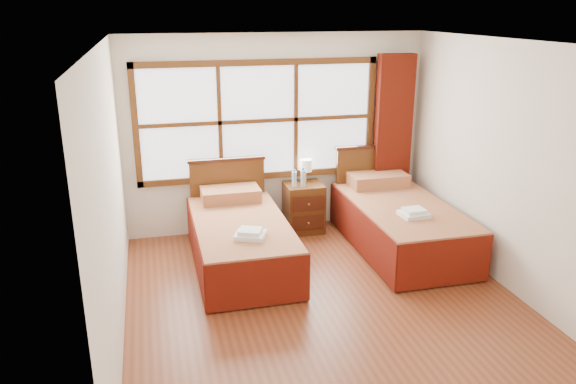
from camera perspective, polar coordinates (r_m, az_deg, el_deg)
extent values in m
plane|color=brown|center=(5.88, 3.93, -11.35)|extent=(4.50, 4.50, 0.00)
plane|color=white|center=(5.12, 4.58, 14.86)|extent=(4.50, 4.50, 0.00)
plane|color=silver|center=(7.45, -1.18, 5.88)|extent=(4.00, 0.00, 4.00)
plane|color=silver|center=(5.12, -17.58, -0.84)|extent=(0.00, 4.50, 4.50)
plane|color=silver|center=(6.26, 21.92, 2.12)|extent=(0.00, 4.50, 4.50)
cube|color=white|center=(7.33, -3.06, 7.25)|extent=(3.00, 0.02, 1.40)
cube|color=#532D12|center=(7.49, -2.94, 1.66)|extent=(3.16, 0.06, 0.08)
cube|color=#532D12|center=(7.21, -3.13, 13.01)|extent=(3.16, 0.06, 0.08)
cube|color=#532D12|center=(7.18, -15.25, 6.41)|extent=(0.08, 0.06, 1.56)
cube|color=#532D12|center=(7.75, 8.31, 7.69)|extent=(0.08, 0.06, 1.56)
cube|color=#532D12|center=(7.23, -6.95, 7.00)|extent=(0.05, 0.05, 1.40)
cube|color=#532D12|center=(7.42, 0.79, 7.41)|extent=(0.05, 0.05, 1.40)
cube|color=#532D12|center=(7.31, -3.03, 7.22)|extent=(3.00, 0.05, 0.05)
cube|color=#591408|center=(7.86, 10.55, 5.26)|extent=(0.50, 0.16, 2.30)
cube|color=#3B190C|center=(6.64, -4.76, -6.22)|extent=(0.93, 1.87, 0.30)
cube|color=maroon|center=(6.53, -4.83, -3.99)|extent=(1.05, 2.07, 0.25)
cube|color=maroon|center=(6.54, -9.33, -5.61)|extent=(0.03, 2.07, 0.52)
cube|color=maroon|center=(6.68, -0.35, -4.80)|extent=(0.03, 2.07, 0.52)
cube|color=maroon|center=(5.67, -3.04, -9.27)|extent=(1.05, 0.03, 0.52)
cube|color=maroon|center=(7.16, -5.86, -0.22)|extent=(0.73, 0.43, 0.16)
cube|color=#532D12|center=(7.44, -6.13, -0.57)|extent=(0.97, 0.06, 1.02)
cube|color=#3B190C|center=(7.29, -6.26, 3.28)|extent=(1.02, 0.08, 0.04)
cube|color=#3B190C|center=(7.21, 11.31, -4.44)|extent=(0.98, 1.97, 0.32)
cube|color=maroon|center=(7.10, 11.46, -2.25)|extent=(1.10, 2.18, 0.27)
cube|color=maroon|center=(6.95, 7.26, -3.91)|extent=(0.03, 2.18, 0.55)
cube|color=maroon|center=(7.40, 15.24, -3.02)|extent=(0.03, 2.18, 0.55)
cube|color=maroon|center=(6.28, 15.57, -6.98)|extent=(1.10, 0.03, 0.55)
cube|color=maroon|center=(7.71, 9.08, 1.27)|extent=(0.77, 0.45, 0.17)
cube|color=#532D12|center=(7.94, 8.42, 0.76)|extent=(1.03, 0.06, 1.07)
cube|color=#3B190C|center=(7.80, 8.61, 4.59)|extent=(1.07, 0.08, 0.04)
cube|color=#532D12|center=(7.56, 1.59, -1.58)|extent=(0.50, 0.44, 0.66)
cube|color=#3B190C|center=(7.40, 2.07, -3.14)|extent=(0.44, 0.02, 0.20)
cube|color=#3B190C|center=(7.31, 2.09, -1.21)|extent=(0.44, 0.02, 0.20)
sphere|color=#A17836|center=(7.38, 2.11, -3.19)|extent=(0.03, 0.03, 0.03)
sphere|color=#A17836|center=(7.29, 2.13, -1.25)|extent=(0.03, 0.03, 0.03)
cube|color=white|center=(6.02, -3.85, -4.40)|extent=(0.40, 0.37, 0.05)
cube|color=white|center=(6.00, -3.86, -3.99)|extent=(0.30, 0.28, 0.04)
cube|color=white|center=(6.67, 12.66, -2.23)|extent=(0.33, 0.29, 0.05)
cube|color=white|center=(6.66, 12.69, -1.85)|extent=(0.25, 0.22, 0.04)
cylinder|color=#B78B3A|center=(7.55, 1.82, 1.10)|extent=(0.10, 0.10, 0.02)
cylinder|color=#B78B3A|center=(7.53, 1.83, 1.65)|extent=(0.02, 0.02, 0.13)
cylinder|color=white|center=(7.49, 1.84, 2.73)|extent=(0.16, 0.16, 0.16)
cylinder|color=silver|center=(7.32, 0.65, 1.32)|extent=(0.06, 0.06, 0.20)
cylinder|color=#1658AC|center=(7.29, 0.65, 2.18)|extent=(0.03, 0.03, 0.03)
cylinder|color=silver|center=(7.33, 1.55, 1.41)|extent=(0.07, 0.07, 0.22)
cylinder|color=#1658AC|center=(7.30, 1.56, 2.35)|extent=(0.03, 0.03, 0.03)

